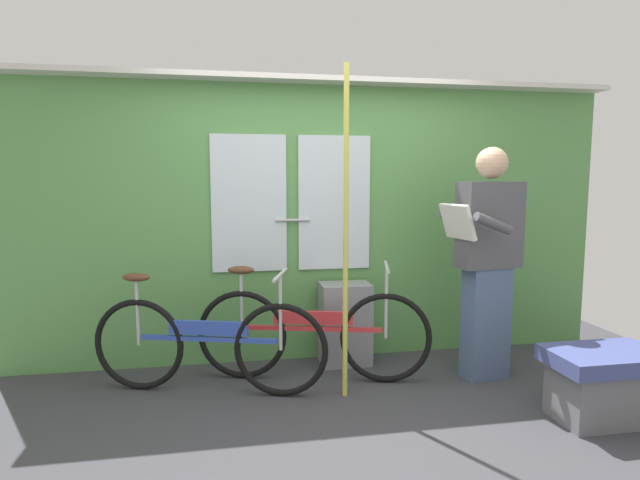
% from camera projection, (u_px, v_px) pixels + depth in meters
% --- Properties ---
extents(ground_plane, '(6.03, 4.23, 0.04)m').
position_uv_depth(ground_plane, '(352.00, 430.00, 3.17)').
color(ground_plane, '#38383D').
extents(train_door_wall, '(5.03, 0.28, 2.31)m').
position_uv_depth(train_door_wall, '(315.00, 216.00, 4.30)').
color(train_door_wall, '#56934C').
rests_on(train_door_wall, ground_plane).
extents(bicycle_near_door, '(1.72, 0.60, 0.89)m').
position_uv_depth(bicycle_near_door, '(312.00, 333.00, 3.87)').
color(bicycle_near_door, black).
rests_on(bicycle_near_door, ground_plane).
extents(bicycle_leaning_behind, '(1.64, 0.63, 0.88)m').
position_uv_depth(bicycle_leaning_behind, '(207.00, 344.00, 3.64)').
color(bicycle_leaning_behind, black).
rests_on(bicycle_leaning_behind, ground_plane).
extents(passenger_reading_newspaper, '(0.61, 0.54, 1.75)m').
position_uv_depth(passenger_reading_newspaper, '(487.00, 258.00, 3.86)').
color(passenger_reading_newspaper, slate).
rests_on(passenger_reading_newspaper, ground_plane).
extents(trash_bin_by_wall, '(0.41, 0.28, 0.67)m').
position_uv_depth(trash_bin_by_wall, '(345.00, 324.00, 4.23)').
color(trash_bin_by_wall, gray).
rests_on(trash_bin_by_wall, ground_plane).
extents(handrail_pole, '(0.04, 0.04, 2.27)m').
position_uv_depth(handrail_pole, '(346.00, 235.00, 3.50)').
color(handrail_pole, '#C6C14C').
rests_on(handrail_pole, ground_plane).
extents(bench_seat_corner, '(0.70, 0.44, 0.45)m').
position_uv_depth(bench_seat_corner, '(604.00, 383.00, 3.23)').
color(bench_seat_corner, '#3D477F').
rests_on(bench_seat_corner, ground_plane).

